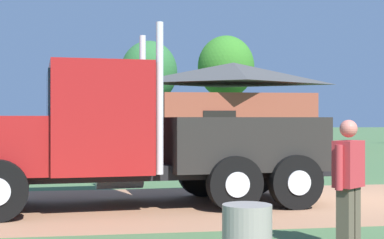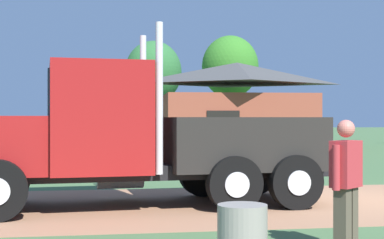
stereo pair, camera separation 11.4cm
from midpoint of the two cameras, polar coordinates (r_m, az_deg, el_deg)
name	(u,v)px [view 1 (the left image)]	position (r m, az deg, el deg)	size (l,w,h in m)	color
ground_plane	(379,200)	(13.37, 17.48, -7.49)	(200.00, 200.00, 0.00)	#44663C
dirt_track	(379,200)	(13.37, 17.48, -7.48)	(120.00, 5.67, 0.01)	#A07051
truck_foreground_white	(135,141)	(11.87, -5.83, -2.10)	(7.90, 3.25, 3.57)	black
visitor_standing_near	(348,180)	(8.02, 14.54, -5.71)	(0.52, 0.48, 1.75)	#B22D33
shed_building	(233,107)	(34.87, 3.95, 1.24)	(9.24, 6.08, 5.09)	brown
tree_mid	(149,72)	(49.86, -4.26, 4.60)	(4.78, 4.78, 8.34)	#513823
tree_right	(226,67)	(44.10, 3.24, 5.09)	(4.23, 4.23, 7.96)	#513823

